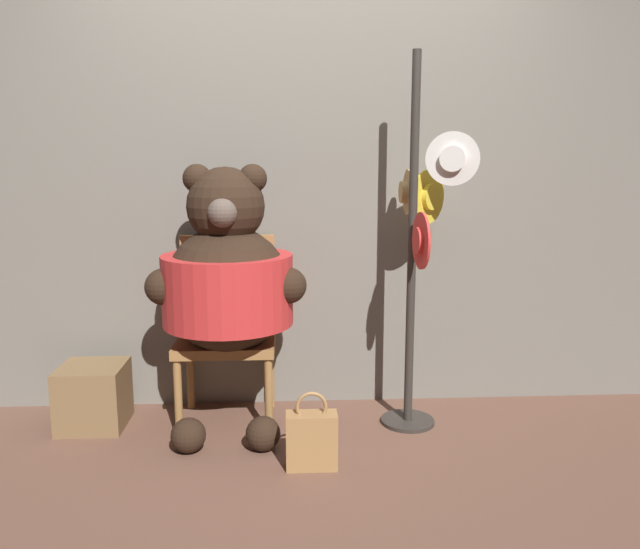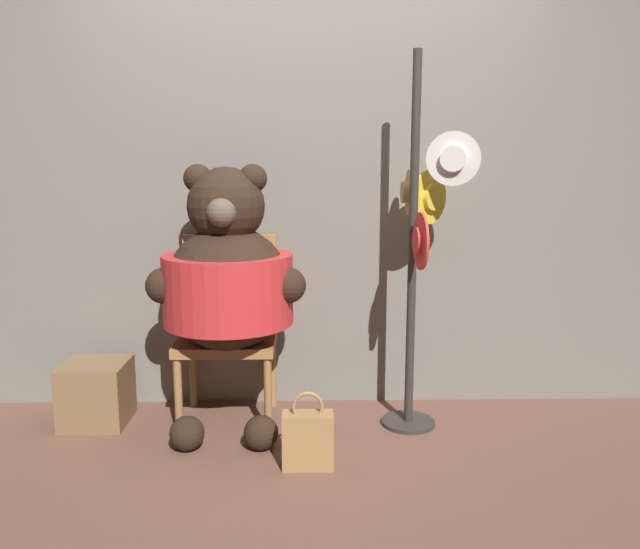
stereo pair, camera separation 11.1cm
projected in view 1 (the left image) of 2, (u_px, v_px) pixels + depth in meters
name	position (u px, v px, depth m)	size (l,w,h in m)	color
ground_plane	(309.00, 454.00, 2.93)	(14.00, 14.00, 0.00)	brown
wall_back	(304.00, 208.00, 3.45)	(8.00, 0.10, 2.22)	slate
chair	(227.00, 322.00, 3.31)	(0.51, 0.45, 0.97)	#9E703D
teddy_bear	(227.00, 281.00, 3.11)	(0.79, 0.70, 1.35)	black
hat_display_rack	(421.00, 240.00, 3.13)	(0.44, 0.55, 1.89)	#332D28
handbag_on_ground	(312.00, 439.00, 2.78)	(0.23, 0.11, 0.36)	#A87A47
wooden_crate	(94.00, 396.00, 3.23)	(0.33, 0.33, 0.33)	brown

